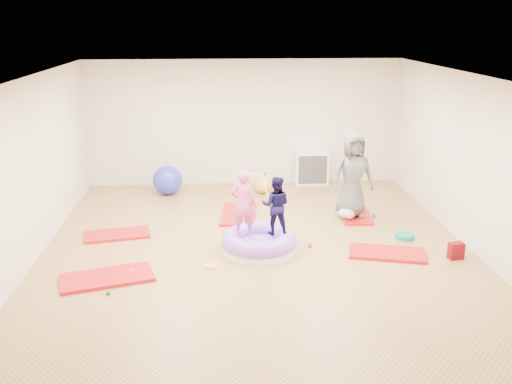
{
  "coord_description": "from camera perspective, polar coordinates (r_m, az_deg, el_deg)",
  "views": [
    {
      "loc": [
        -0.65,
        -8.66,
        3.64
      ],
      "look_at": [
        0.0,
        0.3,
        0.9
      ],
      "focal_mm": 40.0,
      "sensor_mm": 36.0,
      "label": 1
    }
  ],
  "objects": [
    {
      "name": "child_navy",
      "position": [
        9.07,
        2.0,
        -1.06
      ],
      "size": [
        0.53,
        0.45,
        0.96
      ],
      "primitive_type": "imported",
      "rotation": [
        0.0,
        0.0,
        2.94
      ],
      "color": "black",
      "rests_on": "inflatable_cushion"
    },
    {
      "name": "balance_disc",
      "position": [
        10.21,
        14.65,
        -4.29
      ],
      "size": [
        0.34,
        0.34,
        0.08
      ],
      "primitive_type": "cylinder",
      "color": "#0C7768",
      "rests_on": "ground"
    },
    {
      "name": "infant_play_gym",
      "position": [
        11.98,
        -0.33,
        1.05
      ],
      "size": [
        0.69,
        0.66,
        0.53
      ],
      "rotation": [
        0.0,
        0.0,
        -0.29
      ],
      "color": "white",
      "rests_on": "ground"
    },
    {
      "name": "ball_pit_balls",
      "position": [
        9.61,
        1.15,
        -5.1
      ],
      "size": [
        4.57,
        2.93,
        0.07
      ],
      "color": "#FFAB1B",
      "rests_on": "ground"
    },
    {
      "name": "backpack",
      "position": [
        9.56,
        19.37,
        -5.57
      ],
      "size": [
        0.25,
        0.17,
        0.27
      ],
      "primitive_type": "cube",
      "rotation": [
        0.0,
        0.0,
        0.14
      ],
      "color": "#B50412",
      "rests_on": "ground"
    },
    {
      "name": "exercise_ball_blue",
      "position": [
        12.38,
        -8.83,
        1.19
      ],
      "size": [
        0.64,
        0.64,
        0.64
      ],
      "primitive_type": "sphere",
      "color": "#2A30C0",
      "rests_on": "ground"
    },
    {
      "name": "inflatable_cushion",
      "position": [
        9.29,
        0.3,
        -5.11
      ],
      "size": [
        1.23,
        1.23,
        0.39
      ],
      "rotation": [
        0.0,
        0.0,
        0.0
      ],
      "color": "white",
      "rests_on": "ground"
    },
    {
      "name": "exercise_ball_orange",
      "position": [
        12.36,
        0.71,
        0.76
      ],
      "size": [
        0.38,
        0.38,
        0.38
      ],
      "primitive_type": "sphere",
      "color": "#FCAE31",
      "rests_on": "ground"
    },
    {
      "name": "cube_shelf",
      "position": [
        13.06,
        5.57,
        2.4
      ],
      "size": [
        0.75,
        0.37,
        0.75
      ],
      "color": "white",
      "rests_on": "ground"
    },
    {
      "name": "yellow_toy",
      "position": [
        8.82,
        -4.63,
        -7.38
      ],
      "size": [
        0.2,
        0.2,
        0.03
      ],
      "primitive_type": "cylinder",
      "color": "#FFAB1B",
      "rests_on": "ground"
    },
    {
      "name": "gym_mat_mid_left",
      "position": [
        10.28,
        -13.72,
        -4.15
      ],
      "size": [
        1.2,
        0.76,
        0.05
      ],
      "primitive_type": "cube",
      "rotation": [
        0.0,
        0.0,
        0.2
      ],
      "color": "red",
      "rests_on": "ground"
    },
    {
      "name": "gym_mat_front_left",
      "position": [
        8.66,
        -14.69,
        -8.29
      ],
      "size": [
        1.45,
        1.0,
        0.05
      ],
      "primitive_type": "cube",
      "rotation": [
        0.0,
        0.0,
        0.29
      ],
      "color": "red",
      "rests_on": "ground"
    },
    {
      "name": "room",
      "position": [
        8.97,
        0.14,
        2.5
      ],
      "size": [
        7.01,
        8.01,
        2.81
      ],
      "color": "#AA883F",
      "rests_on": "ground"
    },
    {
      "name": "adult_caregiver",
      "position": [
        10.78,
        9.65,
        1.67
      ],
      "size": [
        0.84,
        0.61,
        1.59
      ],
      "primitive_type": "imported",
      "rotation": [
        0.0,
        0.0,
        0.14
      ],
      "color": "#4E4E4E",
      "rests_on": "gym_mat_rear_right"
    },
    {
      "name": "gym_mat_center_back",
      "position": [
        10.99,
        -1.75,
        -2.25
      ],
      "size": [
        0.76,
        1.33,
        0.05
      ],
      "primitive_type": "cube",
      "rotation": [
        0.0,
        0.0,
        1.47
      ],
      "color": "red",
      "rests_on": "ground"
    },
    {
      "name": "gym_mat_right",
      "position": [
        9.45,
        13.01,
        -5.98
      ],
      "size": [
        1.33,
        0.9,
        0.05
      ],
      "primitive_type": "cube",
      "rotation": [
        0.0,
        0.0,
        -0.26
      ],
      "color": "red",
      "rests_on": "ground"
    },
    {
      "name": "gym_mat_rear_right",
      "position": [
        11.11,
        9.95,
        -2.31
      ],
      "size": [
        0.65,
        1.13,
        0.04
      ],
      "primitive_type": "cube",
      "rotation": [
        0.0,
        0.0,
        1.46
      ],
      "color": "red",
      "rests_on": "ground"
    },
    {
      "name": "infant",
      "position": [
        10.8,
        9.2,
        -2.1
      ],
      "size": [
        0.36,
        0.37,
        0.21
      ],
      "color": "#A4C0FF",
      "rests_on": "gym_mat_rear_right"
    },
    {
      "name": "child_pink",
      "position": [
        9.0,
        -1.32,
        -0.82
      ],
      "size": [
        0.4,
        0.27,
        1.07
      ],
      "primitive_type": "imported",
      "rotation": [
        0.0,
        0.0,
        3.17
      ],
      "color": "#CD5589",
      "rests_on": "inflatable_cushion"
    }
  ]
}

